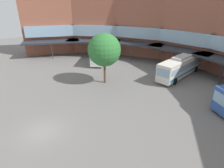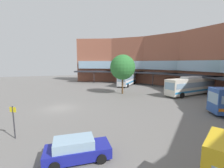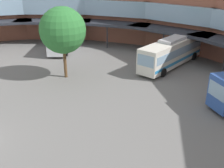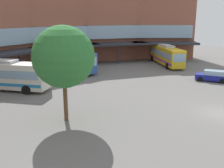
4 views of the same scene
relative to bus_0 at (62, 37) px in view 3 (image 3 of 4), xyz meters
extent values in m
cylinder|color=#2D2D33|center=(22.36, 9.10, -0.19)|extent=(0.20, 0.20, 3.63)
cube|color=#93543F|center=(11.80, 15.61, 5.26)|extent=(13.74, 8.10, 14.53)
cube|color=#8CADC6|center=(11.90, 15.02, 3.80)|extent=(12.51, 8.12, 2.54)
cube|color=#282B33|center=(12.64, 10.68, 1.63)|extent=(13.40, 6.13, 0.40)
cylinder|color=#2D2D33|center=(12.92, 9.10, -0.19)|extent=(0.20, 0.20, 3.63)
cube|color=#8CADC6|center=(1.08, 11.19, 3.80)|extent=(13.19, 11.12, 2.54)
cube|color=#282B33|center=(3.23, 7.35, 1.63)|extent=(13.22, 9.80, 0.40)
cylinder|color=#2D2D33|center=(4.01, 5.95, -0.19)|extent=(0.20, 0.20, 3.63)
cube|color=#8CADC6|center=(-7.84, 3.97, 3.80)|extent=(12.35, 12.85, 2.54)
cube|color=#282B33|center=(-4.53, 1.07, 1.63)|extent=(11.52, 12.34, 0.40)
cylinder|color=#2D2D33|center=(-3.33, 0.01, -0.19)|extent=(0.20, 0.20, 3.63)
cube|color=white|center=(-0.01, 0.01, -0.03)|extent=(9.63, 8.76, 3.26)
cube|color=#8CADC6|center=(-0.01, 0.01, 0.36)|extent=(9.18, 8.39, 1.04)
cube|color=#267FBF|center=(-0.01, 0.01, -0.94)|extent=(9.48, 8.64, 0.39)
cube|color=#8CADC6|center=(3.95, -3.39, 0.36)|extent=(1.53, 1.75, 1.43)
cube|color=#B2B2B7|center=(-0.01, 0.01, 1.78)|extent=(4.02, 3.80, 0.36)
cylinder|color=black|center=(3.52, -1.37, -1.46)|extent=(1.03, 0.94, 1.10)
cylinder|color=black|center=(1.89, -3.27, -1.46)|extent=(1.03, 0.94, 1.10)
cylinder|color=black|center=(-1.91, 3.29, -1.46)|extent=(1.03, 0.94, 1.10)
cylinder|color=black|center=(-3.55, 1.39, -1.46)|extent=(1.03, 0.94, 1.10)
cube|color=silver|center=(16.15, 7.06, -0.13)|extent=(4.65, 12.62, 3.06)
cube|color=#8CADC6|center=(16.15, 7.06, 0.24)|extent=(4.57, 11.90, 0.98)
cube|color=#267FBF|center=(16.15, 7.06, -0.98)|extent=(4.63, 12.38, 0.37)
cube|color=#8CADC6|center=(17.21, 1.02, 0.24)|extent=(2.24, 0.51, 1.35)
cube|color=#B2B2B7|center=(16.15, 7.06, 1.58)|extent=(2.53, 4.69, 0.36)
cylinder|color=black|center=(18.14, 3.14, -1.46)|extent=(0.48, 1.14, 1.10)
cylinder|color=black|center=(15.61, 2.70, -1.46)|extent=(0.48, 1.14, 1.10)
cylinder|color=black|center=(16.69, 11.42, -1.46)|extent=(0.48, 1.14, 1.10)
cylinder|color=black|center=(14.17, 10.98, -1.46)|extent=(0.48, 1.14, 1.10)
cube|color=#8CADC6|center=(26.82, -0.11, 0.25)|extent=(2.10, 0.98, 1.36)
cylinder|color=black|center=(26.28, 1.84, -1.46)|extent=(0.71, 1.13, 1.10)
cylinder|color=brown|center=(10.69, -5.76, 0.08)|extent=(0.36, 0.36, 4.18)
sphere|color=#2D7233|center=(10.69, -5.76, 3.61)|extent=(5.25, 5.25, 5.25)
camera|label=1|loc=(35.18, -21.75, 11.00)|focal=30.21mm
camera|label=2|loc=(40.78, -17.94, 4.59)|focal=24.76mm
camera|label=3|loc=(37.35, -20.75, 10.14)|focal=43.40mm
camera|label=4|loc=(-7.82, -17.71, 6.92)|focal=42.11mm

